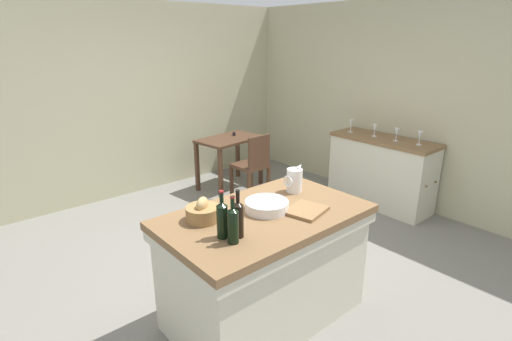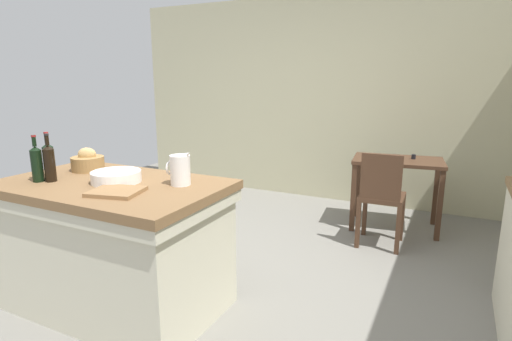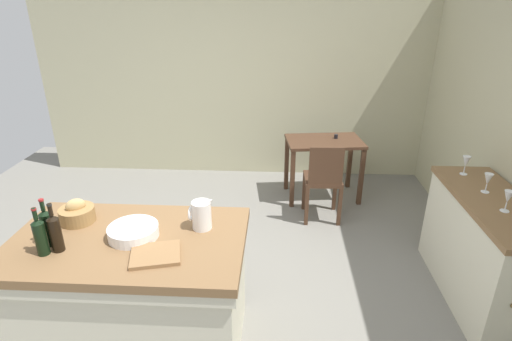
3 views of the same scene
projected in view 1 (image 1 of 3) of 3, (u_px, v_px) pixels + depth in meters
The scene contains 18 objects.
ground_plane at pixel (248, 264), 3.86m from camera, with size 6.76×6.76×0.00m, color slate.
wall_back at pixel (126, 101), 5.31m from camera, with size 5.32×0.12×2.60m, color #B7B28E.
wall_right at pixel (402, 105), 5.05m from camera, with size 0.12×5.20×2.60m, color #B7B28E.
island_table at pixel (265, 262), 2.99m from camera, with size 1.53×0.92×0.90m.
side_cabinet at pixel (381, 172), 5.11m from camera, with size 0.52×1.37×0.91m.
writing_desk at pixel (229, 146), 5.66m from camera, with size 0.96×0.67×0.80m.
wooden_chair at pixel (253, 165), 5.24m from camera, with size 0.41×0.41×0.92m.
pitcher at pixel (294, 180), 3.22m from camera, with size 0.17×0.13×0.24m.
wash_bowl at pixel (267, 206), 2.89m from camera, with size 0.33×0.33×0.07m, color white.
bread_basket at pixel (203, 212), 2.72m from camera, with size 0.24×0.24×0.17m.
cutting_board at pixel (306, 210), 2.87m from camera, with size 0.29×0.25×0.02m, color olive.
wine_bottle_dark at pixel (238, 218), 2.48m from camera, with size 0.07×0.07×0.32m.
wine_bottle_amber at pixel (222, 219), 2.47m from camera, with size 0.07×0.07×0.32m.
wine_bottle_green at pixel (233, 224), 2.40m from camera, with size 0.07×0.07×0.31m.
wine_glass_far_left at pixel (420, 136), 4.61m from camera, with size 0.07×0.07×0.17m.
wine_glass_left at pixel (397, 132), 4.79m from camera, with size 0.07×0.07×0.16m.
wine_glass_middle at pixel (375, 128), 5.02m from camera, with size 0.07×0.07×0.16m.
wine_glass_right at pixel (351, 124), 5.25m from camera, with size 0.07×0.07×0.17m.
Camera 1 is at (-2.13, -2.60, 2.11)m, focal length 27.39 mm.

